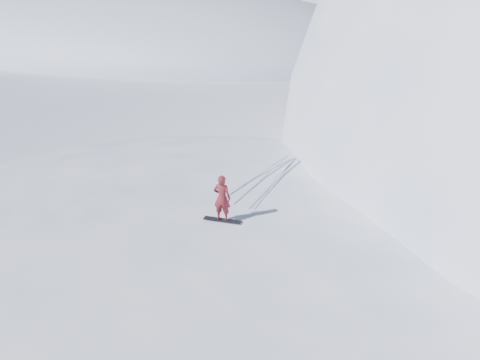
{
  "coord_description": "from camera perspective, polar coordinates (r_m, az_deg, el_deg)",
  "views": [
    {
      "loc": [
        8.06,
        -8.84,
        8.84
      ],
      "look_at": [
        0.32,
        2.06,
        3.5
      ],
      "focal_mm": 32.0,
      "sensor_mm": 36.0,
      "label": 1
    }
  ],
  "objects": [
    {
      "name": "board_tracks",
      "position": [
        17.63,
        3.92,
        0.37
      ],
      "size": [
        2.04,
        5.98,
        0.04
      ],
      "color": "silver",
      "rests_on": "ground"
    },
    {
      "name": "vapor_plume",
      "position": [
        85.69,
        -25.57,
        13.81
      ],
      "size": [
        9.33,
        7.46,
        6.53
      ],
      "primitive_type": "ellipsoid",
      "color": "white",
      "rests_on": "ground"
    },
    {
      "name": "wind_bumps",
      "position": [
        16.51,
        -2.41,
        -10.62
      ],
      "size": [
        16.0,
        14.4,
        1.0
      ],
      "color": "white",
      "rests_on": "ground"
    },
    {
      "name": "near_ridge",
      "position": [
        16.37,
        3.91,
        -10.95
      ],
      "size": [
        36.0,
        28.0,
        4.8
      ],
      "primitive_type": "ellipsoid",
      "color": "white",
      "rests_on": "ground"
    },
    {
      "name": "far_ridge_c",
      "position": [
        128.49,
        13.96,
        17.22
      ],
      "size": [
        140.0,
        90.0,
        36.0
      ],
      "primitive_type": "ellipsoid",
      "color": "white",
      "rests_on": "ground"
    },
    {
      "name": "ground",
      "position": [
        14.87,
        -5.81,
        -14.82
      ],
      "size": [
        400.0,
        400.0,
        0.0
      ],
      "primitive_type": "plane",
      "color": "white",
      "rests_on": "ground"
    },
    {
      "name": "far_ridge_a",
      "position": [
        104.45,
        -13.73,
        16.33
      ],
      "size": [
        120.0,
        70.0,
        28.0
      ],
      "primitive_type": "ellipsoid",
      "color": "white",
      "rests_on": "ground"
    },
    {
      "name": "snowboarder",
      "position": [
        13.77,
        -2.41,
        -2.41
      ],
      "size": [
        0.66,
        0.53,
        1.56
      ],
      "primitive_type": "imported",
      "rotation": [
        0.0,
        0.0,
        3.46
      ],
      "color": "maroon",
      "rests_on": "snowboard"
    },
    {
      "name": "snowboard",
      "position": [
        14.11,
        -2.36,
        -5.34
      ],
      "size": [
        1.3,
        0.64,
        0.02
      ],
      "primitive_type": "cube",
      "rotation": [
        0.0,
        0.0,
        0.32
      ],
      "color": "black",
      "rests_on": "near_ridge"
    }
  ]
}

